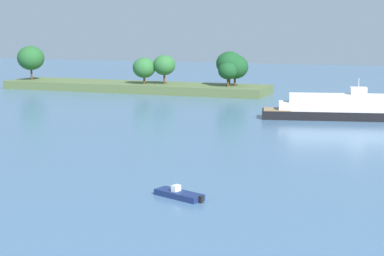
{
  "coord_description": "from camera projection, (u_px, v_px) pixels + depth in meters",
  "views": [
    {
      "loc": [
        38.08,
        -37.44,
        13.61
      ],
      "look_at": [
        12.19,
        32.15,
        1.2
      ],
      "focal_mm": 54.93,
      "sensor_mm": 36.0,
      "label": 1
    }
  ],
  "objects": [
    {
      "name": "treeline_island",
      "position": [
        141.0,
        78.0,
        131.55
      ],
      "size": [
        61.68,
        12.55,
        9.91
      ],
      "color": "#566B3D",
      "rests_on": "ground"
    },
    {
      "name": "fishing_skiff",
      "position": [
        179.0,
        194.0,
        48.23
      ],
      "size": [
        4.69,
        2.82,
        0.99
      ],
      "color": "navy",
      "rests_on": "ground"
    },
    {
      "name": "white_riverboat",
      "position": [
        339.0,
        108.0,
        90.38
      ],
      "size": [
        23.61,
        9.26,
        6.41
      ],
      "color": "black",
      "rests_on": "ground"
    }
  ]
}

